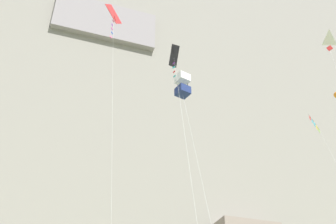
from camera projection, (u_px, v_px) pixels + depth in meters
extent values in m
cube|color=gray|center=(85.00, 117.00, 71.99)|extent=(180.00, 25.53, 84.28)
cube|color=gray|center=(105.00, 24.00, 68.23)|extent=(16.77, 2.44, 7.71)
cube|color=red|center=(114.00, 14.00, 37.58)|extent=(1.96, 1.54, 2.39)
cylinder|color=black|center=(114.00, 14.00, 37.58)|extent=(0.47, 0.39, 1.94)
cube|color=pink|center=(113.00, 21.00, 37.08)|extent=(0.20, 0.25, 0.14)
cube|color=purple|center=(112.00, 25.00, 36.78)|extent=(0.17, 0.26, 0.14)
cube|color=#CC3399|center=(112.00, 29.00, 36.50)|extent=(0.19, 0.25, 0.14)
cube|color=blue|center=(112.00, 33.00, 36.23)|extent=(0.20, 0.24, 0.14)
cube|color=pink|center=(111.00, 37.00, 35.93)|extent=(0.25, 0.19, 0.14)
cylinder|color=silver|center=(112.00, 165.00, 28.66)|extent=(1.92, 1.03, 30.50)
cylinder|color=black|center=(314.00, 123.00, 36.91)|extent=(2.54, 1.91, 0.02)
cube|color=#8CCC33|center=(319.00, 131.00, 37.66)|extent=(0.29, 0.24, 0.36)
cube|color=yellow|center=(317.00, 128.00, 37.23)|extent=(0.28, 0.22, 0.36)
cube|color=#38B2D1|center=(315.00, 124.00, 36.80)|extent=(0.28, 0.22, 0.36)
cube|color=#38B2D1|center=(312.00, 121.00, 36.37)|extent=(0.28, 0.23, 0.36)
cube|color=red|center=(310.00, 118.00, 35.94)|extent=(0.28, 0.21, 0.36)
cube|color=black|center=(174.00, 56.00, 27.62)|extent=(0.41, 1.80, 1.73)
cylinder|color=black|center=(174.00, 56.00, 27.62)|extent=(0.49, 0.20, 1.40)
cube|color=purple|center=(174.00, 63.00, 27.24)|extent=(0.08, 0.21, 0.11)
cube|color=teal|center=(174.00, 67.00, 27.03)|extent=(0.12, 0.19, 0.11)
cube|color=red|center=(174.00, 72.00, 26.83)|extent=(0.09, 0.21, 0.11)
cube|color=teal|center=(174.00, 76.00, 26.62)|extent=(0.09, 0.21, 0.11)
cylinder|color=silver|center=(193.00, 194.00, 20.47)|extent=(0.69, 3.29, 20.65)
cube|color=white|center=(182.00, 79.00, 31.93)|extent=(1.14, 1.14, 0.66)
cube|color=navy|center=(183.00, 91.00, 31.25)|extent=(1.14, 1.14, 0.66)
cylinder|color=black|center=(188.00, 86.00, 31.70)|extent=(0.03, 0.03, 1.78)
cylinder|color=black|center=(177.00, 84.00, 31.48)|extent=(0.03, 0.03, 1.78)
cylinder|color=silver|center=(210.00, 216.00, 23.23)|extent=(0.81, 5.32, 20.77)
pyramid|color=white|center=(323.00, 50.00, 37.42)|extent=(2.14, 2.00, 0.42)
cube|color=red|center=(330.00, 48.00, 37.10)|extent=(0.37, 0.48, 0.59)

